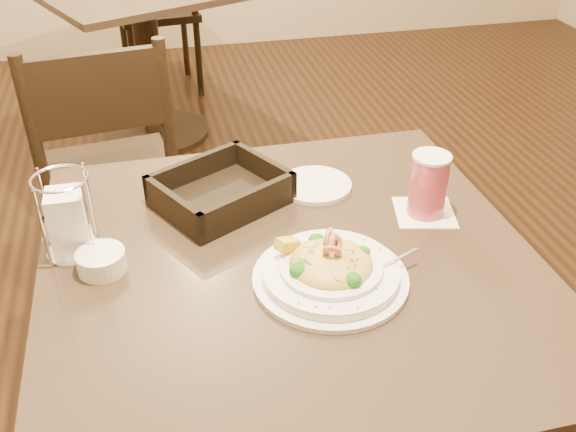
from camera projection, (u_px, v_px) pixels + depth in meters
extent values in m
cylinder|color=black|center=(290.00, 398.00, 1.39)|extent=(0.12, 0.12, 0.70)
cube|color=#433426|center=(291.00, 265.00, 1.18)|extent=(0.90, 0.90, 0.03)
cylinder|color=black|center=(158.00, 132.00, 3.30)|extent=(0.52, 0.52, 0.03)
cylinder|color=black|center=(149.00, 64.00, 3.10)|extent=(0.12, 0.12, 0.70)
cube|color=black|center=(108.00, 175.00, 2.05)|extent=(0.47, 0.47, 0.04)
cylinder|color=black|center=(160.00, 199.00, 2.38)|extent=(0.04, 0.04, 0.43)
cylinder|color=black|center=(59.00, 219.00, 2.27)|extent=(0.04, 0.04, 0.43)
cylinder|color=black|center=(182.00, 254.00, 2.09)|extent=(0.04, 0.04, 0.43)
cylinder|color=black|center=(68.00, 279.00, 1.99)|extent=(0.04, 0.04, 0.43)
cylinder|color=black|center=(167.00, 117.00, 1.83)|extent=(0.04, 0.04, 0.46)
cylinder|color=black|center=(34.00, 138.00, 1.72)|extent=(0.04, 0.04, 0.46)
cube|color=black|center=(97.00, 93.00, 1.72)|extent=(0.36, 0.08, 0.22)
cube|color=black|center=(157.00, 12.00, 3.59)|extent=(0.47, 0.47, 0.04)
cylinder|color=black|center=(185.00, 40.00, 3.91)|extent=(0.04, 0.04, 0.43)
cylinder|color=black|center=(125.00, 47.00, 3.81)|extent=(0.04, 0.04, 0.43)
cylinder|color=black|center=(199.00, 60.00, 3.63)|extent=(0.04, 0.04, 0.43)
cylinder|color=black|center=(135.00, 67.00, 3.53)|extent=(0.04, 0.04, 0.43)
cylinder|color=white|center=(330.00, 278.00, 1.12)|extent=(0.27, 0.27, 0.01)
cylinder|color=white|center=(331.00, 272.00, 1.11)|extent=(0.24, 0.24, 0.02)
cylinder|color=white|center=(331.00, 266.00, 1.10)|extent=(0.18, 0.18, 0.01)
ellipsoid|color=gold|center=(331.00, 264.00, 1.10)|extent=(0.15, 0.15, 0.05)
cube|color=gold|center=(287.00, 244.00, 1.13)|extent=(0.05, 0.04, 0.03)
cube|color=silver|center=(395.00, 260.00, 1.12)|extent=(0.10, 0.04, 0.01)
cube|color=silver|center=(365.00, 263.00, 1.11)|extent=(0.03, 0.02, 0.00)
torus|color=gold|center=(337.00, 274.00, 1.07)|extent=(0.03, 0.03, 0.01)
torus|color=gold|center=(311.00, 263.00, 1.09)|extent=(0.03, 0.03, 0.02)
torus|color=gold|center=(313.00, 246.00, 1.11)|extent=(0.03, 0.02, 0.02)
torus|color=gold|center=(332.00, 249.00, 1.12)|extent=(0.04, 0.04, 0.02)
torus|color=gold|center=(331.00, 258.00, 1.10)|extent=(0.03, 0.03, 0.02)
torus|color=gold|center=(323.00, 248.00, 1.12)|extent=(0.03, 0.03, 0.01)
torus|color=gold|center=(320.00, 250.00, 1.12)|extent=(0.04, 0.04, 0.01)
torus|color=gold|center=(301.00, 257.00, 1.09)|extent=(0.05, 0.05, 0.02)
torus|color=gold|center=(330.00, 264.00, 1.08)|extent=(0.05, 0.05, 0.01)
torus|color=gold|center=(306.00, 253.00, 1.09)|extent=(0.04, 0.04, 0.01)
torus|color=gold|center=(313.00, 258.00, 1.08)|extent=(0.04, 0.04, 0.02)
torus|color=gold|center=(331.00, 252.00, 1.09)|extent=(0.03, 0.04, 0.03)
torus|color=gold|center=(349.00, 254.00, 1.09)|extent=(0.05, 0.05, 0.02)
torus|color=gold|center=(321.00, 247.00, 1.11)|extent=(0.03, 0.03, 0.02)
torus|color=gold|center=(349.00, 263.00, 1.07)|extent=(0.03, 0.03, 0.02)
torus|color=gold|center=(344.00, 250.00, 1.09)|extent=(0.05, 0.04, 0.03)
torus|color=gold|center=(327.00, 252.00, 1.11)|extent=(0.02, 0.03, 0.02)
torus|color=gold|center=(325.00, 254.00, 1.12)|extent=(0.04, 0.04, 0.01)
torus|color=gold|center=(341.00, 275.00, 1.05)|extent=(0.04, 0.04, 0.01)
torus|color=gold|center=(325.00, 254.00, 1.11)|extent=(0.04, 0.04, 0.02)
torus|color=tan|center=(332.00, 252.00, 1.08)|extent=(0.04, 0.04, 0.03)
torus|color=tan|center=(336.00, 244.00, 1.09)|extent=(0.04, 0.04, 0.04)
torus|color=tan|center=(328.00, 236.00, 1.11)|extent=(0.03, 0.04, 0.04)
torus|color=tan|center=(334.00, 242.00, 1.10)|extent=(0.03, 0.04, 0.03)
torus|color=tan|center=(328.00, 240.00, 1.11)|extent=(0.03, 0.04, 0.03)
ellipsoid|color=#165212|center=(363.00, 252.00, 1.12)|extent=(0.03, 0.03, 0.02)
ellipsoid|color=#165212|center=(317.00, 241.00, 1.15)|extent=(0.03, 0.03, 0.02)
ellipsoid|color=#165212|center=(299.00, 270.00, 1.08)|extent=(0.03, 0.03, 0.02)
ellipsoid|color=#165212|center=(353.00, 280.00, 1.05)|extent=(0.03, 0.03, 0.02)
cube|color=#266619|center=(364.00, 239.00, 1.18)|extent=(0.00, 0.00, 0.00)
cube|color=#266619|center=(299.00, 304.00, 1.03)|extent=(0.00, 0.00, 0.00)
cube|color=#266619|center=(377.00, 289.00, 1.06)|extent=(0.00, 0.00, 0.00)
cube|color=#266619|center=(308.00, 240.00, 1.18)|extent=(0.00, 0.00, 0.00)
cube|color=#266619|center=(358.00, 307.00, 1.02)|extent=(0.00, 0.00, 0.00)
cube|color=#266619|center=(380.00, 248.00, 1.15)|extent=(0.00, 0.00, 0.00)
cube|color=#266619|center=(335.00, 238.00, 1.18)|extent=(0.00, 0.00, 0.00)
cube|color=#266619|center=(316.00, 307.00, 1.02)|extent=(0.00, 0.00, 0.00)
cube|color=#266619|center=(300.00, 241.00, 1.17)|extent=(0.00, 0.00, 0.00)
cube|color=#266619|center=(330.00, 307.00, 1.02)|extent=(0.00, 0.00, 0.00)
cube|color=white|center=(424.00, 213.00, 1.30)|extent=(0.14, 0.14, 0.00)
cylinder|color=#C74659|center=(428.00, 185.00, 1.27)|extent=(0.07, 0.07, 0.13)
cylinder|color=white|center=(432.00, 157.00, 1.23)|extent=(0.08, 0.08, 0.01)
cube|color=black|center=(221.00, 199.00, 1.33)|extent=(0.31, 0.29, 0.02)
cube|color=black|center=(263.00, 167.00, 1.38)|extent=(0.11, 0.18, 0.05)
cube|color=black|center=(173.00, 205.00, 1.25)|extent=(0.11, 0.18, 0.05)
cube|color=black|center=(194.00, 169.00, 1.37)|extent=(0.22, 0.13, 0.05)
cube|color=black|center=(249.00, 203.00, 1.25)|extent=(0.22, 0.13, 0.05)
cylinder|color=silver|center=(75.00, 250.00, 1.19)|extent=(0.10, 0.10, 0.01)
torus|color=silver|center=(59.00, 178.00, 1.11)|extent=(0.10, 0.10, 0.01)
cube|color=white|center=(69.00, 222.00, 1.16)|extent=(0.08, 0.08, 0.12)
cylinder|color=silver|center=(43.00, 229.00, 1.11)|extent=(0.01, 0.01, 0.16)
cylinder|color=silver|center=(89.00, 223.00, 1.12)|extent=(0.01, 0.01, 0.16)
cylinder|color=silver|center=(46.00, 206.00, 1.17)|extent=(0.01, 0.01, 0.16)
cylinder|color=silver|center=(90.00, 200.00, 1.19)|extent=(0.01, 0.01, 0.16)
cylinder|color=white|center=(315.00, 185.00, 1.39)|extent=(0.16, 0.16, 0.01)
cylinder|color=white|center=(101.00, 261.00, 1.14)|extent=(0.09, 0.09, 0.04)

